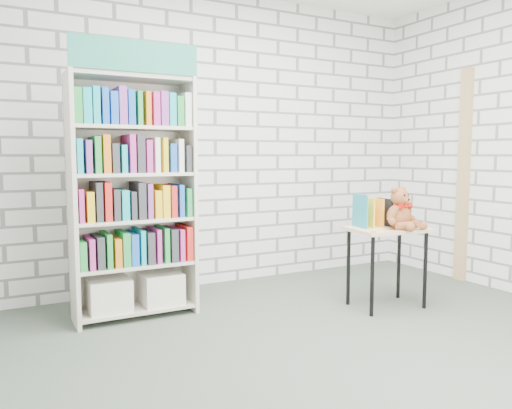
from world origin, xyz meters
name	(u,v)px	position (x,y,z in m)	size (l,w,h in m)	color
ground	(341,353)	(0.00, 0.00, 0.00)	(4.50, 4.50, 0.00)	#424D41
room_shell	(346,67)	(0.00, 0.00, 1.78)	(4.52, 4.02, 2.81)	silver
bookshelf	(133,195)	(-0.97, 1.36, 0.95)	(0.93, 0.36, 2.08)	beige
display_table	(387,239)	(0.94, 0.62, 0.57)	(0.65, 0.48, 0.66)	#DEB385
table_books	(380,211)	(0.95, 0.72, 0.79)	(0.45, 0.23, 0.26)	teal
teddy_bear	(401,212)	(0.99, 0.52, 0.80)	(0.31, 0.30, 0.34)	brown
door_trim	(464,176)	(2.23, 0.95, 1.05)	(0.05, 0.12, 2.10)	tan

